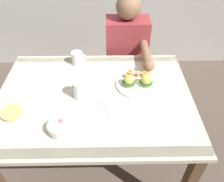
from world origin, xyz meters
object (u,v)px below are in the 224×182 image
eggs_benedict_plate (138,82)px  fruit_bowl (59,127)px  side_plate (12,114)px  diner_person (127,55)px  fork (105,108)px  dining_table (95,108)px  water_glass_near (79,90)px  coffee_mug (78,58)px

eggs_benedict_plate → fruit_bowl: bearing=-140.8°
side_plate → diner_person: diner_person is taller
eggs_benedict_plate → diner_person: 0.52m
eggs_benedict_plate → fork: size_ratio=1.98×
dining_table → water_glass_near: size_ratio=10.78×
fruit_bowl → coffee_mug: size_ratio=1.08×
fork → water_glass_near: size_ratio=1.23×
coffee_mug → eggs_benedict_plate: bearing=-31.6°
dining_table → eggs_benedict_plate: bearing=19.5°
fork → dining_table: bearing=121.4°
eggs_benedict_plate → side_plate: 0.77m
fruit_bowl → diner_person: diner_person is taller
dining_table → fruit_bowl: fruit_bowl is taller
coffee_mug → fork: coffee_mug is taller
coffee_mug → water_glass_near: (0.04, -0.34, -0.00)m
dining_table → eggs_benedict_plate: (0.27, 0.10, 0.13)m
fruit_bowl → coffee_mug: coffee_mug is taller
fruit_bowl → fork: bearing=33.4°
dining_table → water_glass_near: water_glass_near is taller
coffee_mug → water_glass_near: water_glass_near is taller
coffee_mug → fork: bearing=-66.5°
water_glass_near → dining_table: bearing=-2.4°
eggs_benedict_plate → water_glass_near: (-0.37, -0.09, 0.02)m
water_glass_near → side_plate: water_glass_near is taller
eggs_benedict_plate → coffee_mug: bearing=148.4°
fruit_bowl → coffee_mug: (0.04, 0.61, 0.02)m
water_glass_near → coffee_mug: bearing=96.6°
fork → diner_person: (0.18, 0.71, -0.09)m
fruit_bowl → side_plate: 0.30m
dining_table → eggs_benedict_plate: size_ratio=4.44×
fruit_bowl → fork: 0.28m
dining_table → diner_person: bearing=67.8°
side_plate → fruit_bowl: bearing=-21.5°
dining_table → side_plate: 0.49m
fork → fruit_bowl: bearing=-146.6°
fruit_bowl → side_plate: fruit_bowl is taller
fruit_bowl → diner_person: (0.41, 0.87, -0.12)m
fruit_bowl → side_plate: bearing=158.5°
side_plate → diner_person: 1.03m
eggs_benedict_plate → diner_person: diner_person is taller
side_plate → water_glass_near: bearing=23.7°
eggs_benedict_plate → side_plate: size_ratio=1.35×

